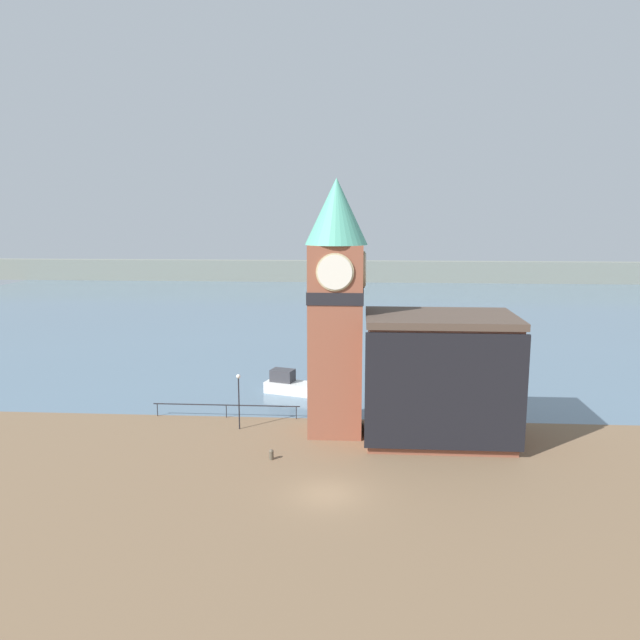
# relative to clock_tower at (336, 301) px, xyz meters

# --- Properties ---
(ground_plane) EXTENTS (160.00, 160.00, 0.00)m
(ground_plane) POSITION_rel_clock_tower_xyz_m (-0.03, -10.76, -10.04)
(ground_plane) COLOR brown
(water) EXTENTS (160.00, 120.00, 0.00)m
(water) POSITION_rel_clock_tower_xyz_m (-0.03, 62.88, -10.05)
(water) COLOR slate
(water) RESTS_ON ground_plane
(far_shoreline) EXTENTS (180.00, 3.00, 5.00)m
(far_shoreline) POSITION_rel_clock_tower_xyz_m (-0.03, 102.88, -7.54)
(far_shoreline) COLOR gray
(far_shoreline) RESTS_ON water
(pier_railing) EXTENTS (12.05, 0.08, 1.09)m
(pier_railing) POSITION_rel_clock_tower_xyz_m (-9.01, 2.63, -9.08)
(pier_railing) COLOR #232328
(pier_railing) RESTS_ON ground_plane
(clock_tower) EXTENTS (4.54, 4.54, 18.94)m
(clock_tower) POSITION_rel_clock_tower_xyz_m (0.00, 0.00, 0.00)
(clock_tower) COLOR brown
(clock_tower) RESTS_ON ground_plane
(pier_building) EXTENTS (10.82, 7.42, 9.27)m
(pier_building) POSITION_rel_clock_tower_xyz_m (7.57, -1.01, -5.39)
(pier_building) COLOR brown
(pier_building) RESTS_ON ground_plane
(boat_near) EXTENTS (5.08, 3.31, 2.16)m
(boat_near) POSITION_rel_clock_tower_xyz_m (-4.73, 9.95, -9.25)
(boat_near) COLOR silver
(boat_near) RESTS_ON water
(mooring_bollard_near) EXTENTS (0.33, 0.33, 0.71)m
(mooring_bollard_near) POSITION_rel_clock_tower_xyz_m (-4.11, -5.75, -9.66)
(mooring_bollard_near) COLOR brown
(mooring_bollard_near) RESTS_ON ground_plane
(lamp_post) EXTENTS (0.32, 0.32, 4.35)m
(lamp_post) POSITION_rel_clock_tower_xyz_m (-7.42, 0.03, -7.04)
(lamp_post) COLOR black
(lamp_post) RESTS_ON ground_plane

